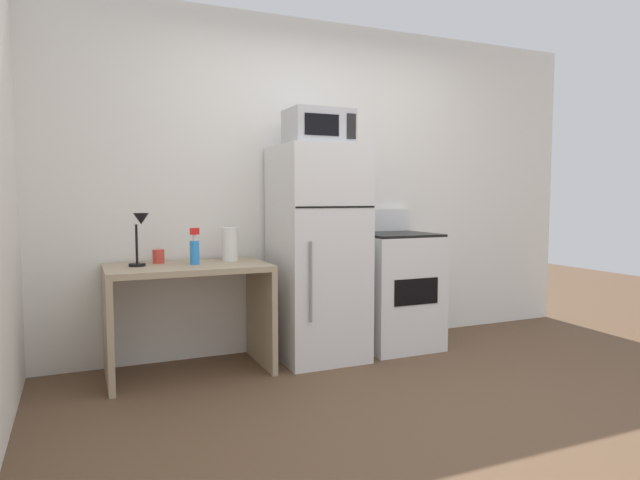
{
  "coord_description": "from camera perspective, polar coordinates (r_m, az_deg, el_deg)",
  "views": [
    {
      "loc": [
        -1.8,
        -2.44,
        1.21
      ],
      "look_at": [
        -0.24,
        1.1,
        0.91
      ],
      "focal_mm": 30.96,
      "sensor_mm": 36.0,
      "label": 1
    }
  ],
  "objects": [
    {
      "name": "desk",
      "position": [
        3.89,
        -13.45,
        -5.92
      ],
      "size": [
        1.07,
        0.62,
        0.75
      ],
      "color": "tan",
      "rests_on": "ground"
    },
    {
      "name": "desk_lamp",
      "position": [
        3.83,
        -18.11,
        0.97
      ],
      "size": [
        0.14,
        0.12,
        0.35
      ],
      "color": "black",
      "rests_on": "desk"
    },
    {
      "name": "coffee_mug",
      "position": [
        3.99,
        -16.36,
        -1.63
      ],
      "size": [
        0.08,
        0.08,
        0.09
      ],
      "primitive_type": "cylinder",
      "color": "#D83F33",
      "rests_on": "desk"
    },
    {
      "name": "microwave",
      "position": [
        4.1,
        -0.14,
        11.53
      ],
      "size": [
        0.46,
        0.35,
        0.26
      ],
      "color": "#B7B7BC",
      "rests_on": "refrigerator"
    },
    {
      "name": "paper_towel_roll",
      "position": [
        4.0,
        -9.28,
        -0.45
      ],
      "size": [
        0.11,
        0.11,
        0.24
      ],
      "primitive_type": "cylinder",
      "color": "white",
      "rests_on": "desk"
    },
    {
      "name": "refrigerator",
      "position": [
        4.11,
        -0.25,
        -1.35
      ],
      "size": [
        0.61,
        0.66,
        1.58
      ],
      "color": "white",
      "rests_on": "ground"
    },
    {
      "name": "ground_plane",
      "position": [
        3.27,
        12.29,
        -17.36
      ],
      "size": [
        12.0,
        12.0,
        0.0
      ],
      "primitive_type": "plane",
      "color": "brown"
    },
    {
      "name": "oven_range",
      "position": [
        4.5,
        7.75,
        -5.07
      ],
      "size": [
        0.6,
        0.61,
        1.1
      ],
      "color": "white",
      "rests_on": "ground"
    },
    {
      "name": "wall_back_white",
      "position": [
        4.52,
        -0.29,
        5.64
      ],
      "size": [
        5.0,
        0.1,
        2.6
      ],
      "primitive_type": "cube",
      "color": "white",
      "rests_on": "ground"
    },
    {
      "name": "spray_bottle",
      "position": [
        3.85,
        -12.83,
        -1.01
      ],
      "size": [
        0.06,
        0.06,
        0.25
      ],
      "color": "#2D8CEA",
      "rests_on": "desk"
    }
  ]
}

